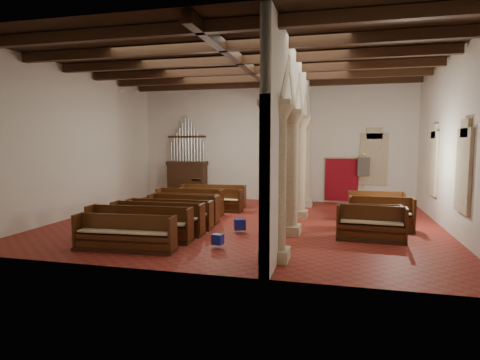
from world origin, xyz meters
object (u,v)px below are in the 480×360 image
pipe_organ (187,173)px  aisle_pew_0 (371,229)px  lectern (197,192)px  nave_pew_0 (125,239)px  processional_banner (363,188)px

pipe_organ → aisle_pew_0: 11.51m
lectern → aisle_pew_0: 10.24m
pipe_organ → nave_pew_0: bearing=-78.5°
pipe_organ → lectern: size_ratio=3.57×
nave_pew_0 → processional_banner: bearing=51.7°
pipe_organ → nave_pew_0: pipe_organ is taller
processional_banner → pipe_organ: bearing=-168.1°
pipe_organ → processional_banner: 9.04m
lectern → aisle_pew_0: bearing=-40.0°
processional_banner → aisle_pew_0: (-0.15, -7.24, -0.45)m
processional_banner → nave_pew_0: size_ratio=0.84×
nave_pew_0 → aisle_pew_0: bearing=19.0°
lectern → aisle_pew_0: size_ratio=0.59×
nave_pew_0 → lectern: bearing=93.8°
pipe_organ → nave_pew_0: size_ratio=1.49×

